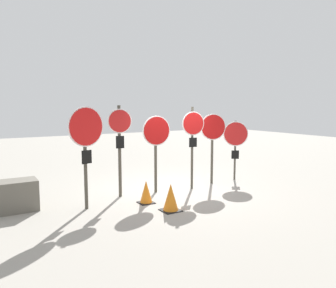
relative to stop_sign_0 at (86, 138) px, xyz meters
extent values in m
plane|color=gray|center=(2.69, 0.36, -1.75)|extent=(40.00, 40.00, 0.00)
cylinder|color=#474238|center=(-0.01, 0.05, -0.62)|extent=(0.08, 0.08, 2.27)
cylinder|color=white|center=(0.00, -0.01, 0.26)|extent=(0.92, 0.29, 0.96)
cylinder|color=red|center=(0.01, -0.03, 0.26)|extent=(0.87, 0.27, 0.90)
cube|color=black|center=(0.00, -0.01, -0.46)|extent=(0.26, 0.10, 0.32)
cylinder|color=#474238|center=(1.12, 0.65, -0.49)|extent=(0.09, 0.09, 2.51)
cylinder|color=white|center=(1.11, 0.58, 0.34)|extent=(0.66, 0.13, 0.66)
cylinder|color=red|center=(1.11, 0.56, 0.34)|extent=(0.60, 0.12, 0.60)
cube|color=black|center=(1.11, 0.58, -0.23)|extent=(0.22, 0.06, 0.34)
cylinder|color=#474238|center=(2.18, 0.53, -0.73)|extent=(0.08, 0.08, 2.04)
cylinder|color=white|center=(2.17, 0.47, 0.05)|extent=(0.85, 0.08, 0.85)
cylinder|color=#AD0F0F|center=(2.17, 0.45, 0.05)|extent=(0.79, 0.08, 0.79)
cylinder|color=#474238|center=(3.32, 0.34, -0.51)|extent=(0.07, 0.07, 2.47)
cylinder|color=white|center=(3.31, 0.28, 0.23)|extent=(0.70, 0.14, 0.71)
cylinder|color=red|center=(3.31, 0.26, 0.23)|extent=(0.64, 0.13, 0.65)
cube|color=black|center=(3.31, 0.28, -0.33)|extent=(0.25, 0.07, 0.28)
cylinder|color=#474238|center=(4.26, 0.56, -0.67)|extent=(0.08, 0.08, 2.15)
cylinder|color=white|center=(4.24, 0.50, 0.09)|extent=(0.79, 0.30, 0.83)
cylinder|color=#AD0F0F|center=(4.23, 0.48, 0.09)|extent=(0.74, 0.28, 0.77)
cylinder|color=#474238|center=(5.28, 0.59, -0.74)|extent=(0.07, 0.07, 2.01)
cylinder|color=white|center=(5.25, 0.55, -0.18)|extent=(0.70, 0.49, 0.83)
cylinder|color=red|center=(5.24, 0.53, -0.18)|extent=(0.65, 0.45, 0.77)
cube|color=black|center=(5.25, 0.55, -0.88)|extent=(0.22, 0.16, 0.29)
cube|color=black|center=(1.45, -0.27, -1.74)|extent=(0.38, 0.38, 0.02)
cone|color=orange|center=(1.45, -0.27, -1.45)|extent=(0.32, 0.32, 0.57)
cube|color=black|center=(1.66, -1.14, -1.74)|extent=(0.44, 0.44, 0.02)
cone|color=orange|center=(1.66, -1.14, -1.41)|extent=(0.37, 0.37, 0.64)
cube|color=#605B51|center=(-1.55, 0.77, -1.38)|extent=(1.06, 0.65, 0.74)
camera|label=1|loc=(-2.32, -7.61, 0.75)|focal=35.00mm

